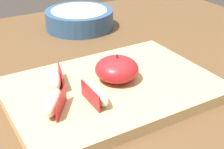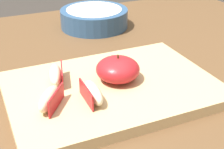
% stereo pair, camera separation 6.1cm
% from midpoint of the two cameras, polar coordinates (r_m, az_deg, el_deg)
% --- Properties ---
extents(dining_table, '(1.35, 0.96, 0.75)m').
position_cam_midpoint_polar(dining_table, '(0.73, -3.51, -7.12)').
color(dining_table, brown).
rests_on(dining_table, ground_plane).
extents(cutting_board, '(0.39, 0.27, 0.02)m').
position_cam_midpoint_polar(cutting_board, '(0.63, 2.80, -2.55)').
color(cutting_board, tan).
rests_on(cutting_board, dining_table).
extents(apple_half_skin_up, '(0.08, 0.08, 0.05)m').
position_cam_midpoint_polar(apple_half_skin_up, '(0.62, 3.82, 0.85)').
color(apple_half_skin_up, '#B21E23').
rests_on(apple_half_skin_up, cutting_board).
extents(apple_wedge_right, '(0.06, 0.07, 0.03)m').
position_cam_midpoint_polar(apple_wedge_right, '(0.55, -7.75, -4.31)').
color(apple_wedge_right, beige).
rests_on(apple_wedge_right, cutting_board).
extents(apple_wedge_middle, '(0.04, 0.08, 0.03)m').
position_cam_midpoint_polar(apple_wedge_middle, '(0.62, -7.02, -0.13)').
color(apple_wedge_middle, beige).
rests_on(apple_wedge_middle, cutting_board).
extents(apple_wedge_left, '(0.03, 0.07, 0.03)m').
position_cam_midpoint_polar(apple_wedge_left, '(0.56, -0.30, -3.30)').
color(apple_wedge_left, beige).
rests_on(apple_wedge_left, cutting_board).
extents(ceramic_fruit_bowl, '(0.19, 0.19, 0.05)m').
position_cam_midpoint_polar(ceramic_fruit_bowl, '(0.96, -1.29, 9.90)').
color(ceramic_fruit_bowl, '#2D517A').
rests_on(ceramic_fruit_bowl, dining_table).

